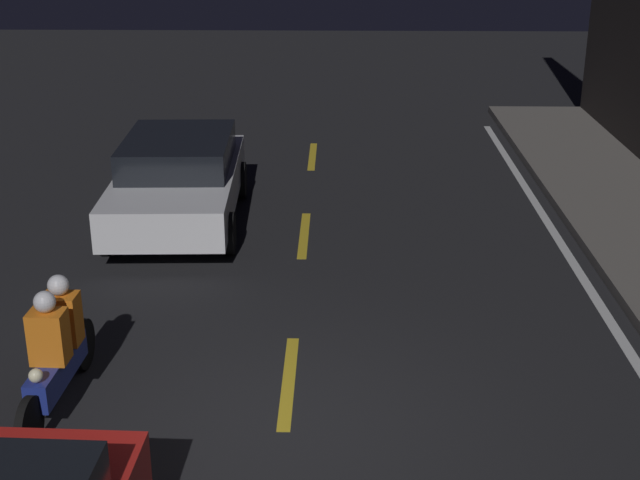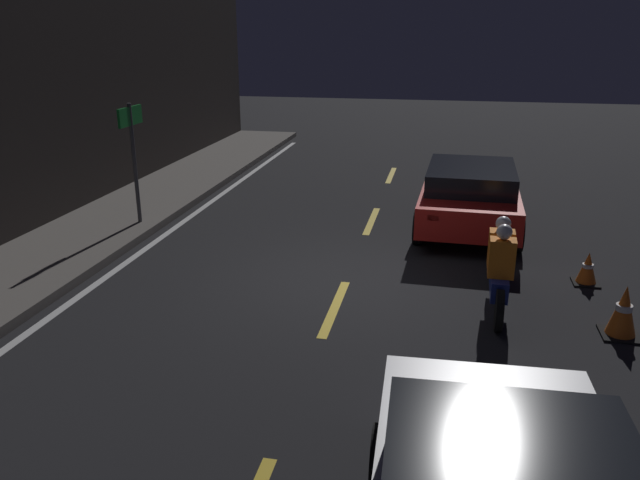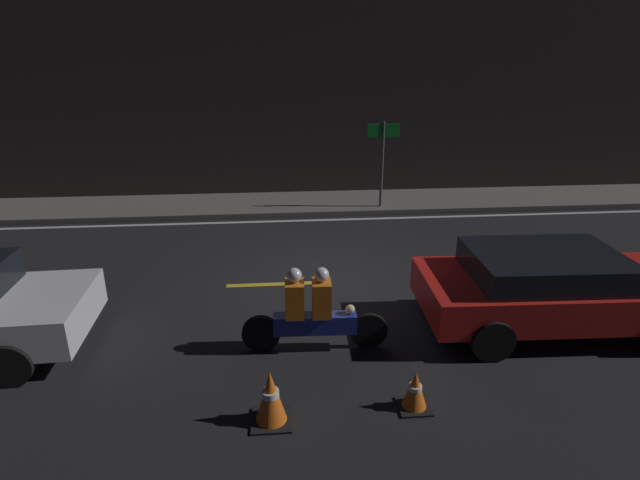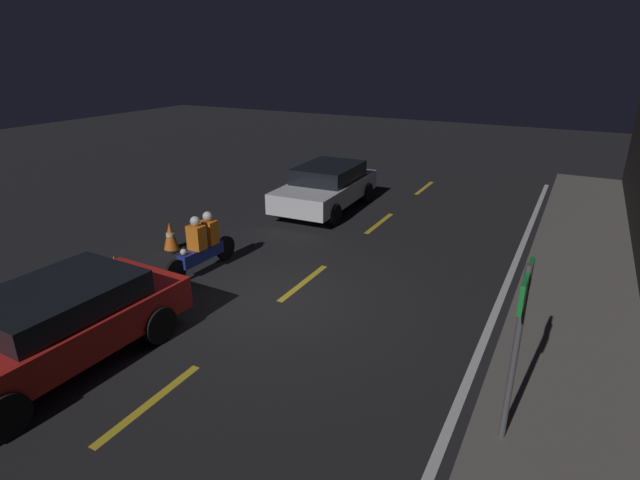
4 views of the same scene
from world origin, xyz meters
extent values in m
plane|color=black|center=(0.00, 0.00, 0.00)|extent=(56.00, 56.00, 0.00)
cube|color=#605B56|center=(0.00, 5.31, 0.08)|extent=(28.00, 2.22, 0.16)
cube|color=gold|center=(-1.00, 0.00, 0.00)|extent=(2.00, 0.14, 0.01)
cube|color=gold|center=(3.50, 0.00, 0.00)|extent=(2.00, 0.14, 0.01)
cube|color=gold|center=(8.00, 0.00, 0.00)|extent=(2.00, 0.14, 0.01)
cube|color=silver|center=(0.00, 3.95, 0.00)|extent=(25.20, 0.14, 0.01)
cylinder|color=black|center=(-4.71, -1.09, 0.32)|extent=(0.64, 0.20, 0.63)
cube|color=red|center=(3.50, -2.01, 0.62)|extent=(4.34, 2.02, 0.59)
cube|color=black|center=(3.29, -2.00, 1.12)|extent=(2.41, 1.76, 0.41)
cube|color=red|center=(1.41, -1.33, 0.77)|extent=(0.07, 0.20, 0.10)
cube|color=red|center=(1.37, -2.55, 0.77)|extent=(0.07, 0.20, 0.10)
cylinder|color=black|center=(4.86, -1.14, 0.33)|extent=(0.66, 0.20, 0.66)
cylinder|color=black|center=(4.79, -2.97, 0.33)|extent=(0.66, 0.20, 0.66)
cylinder|color=black|center=(2.21, -1.05, 0.33)|extent=(0.66, 0.20, 0.66)
cylinder|color=black|center=(2.14, -2.88, 0.33)|extent=(0.66, 0.20, 0.66)
cylinder|color=black|center=(0.39, -2.38, 0.29)|extent=(0.58, 0.10, 0.58)
cylinder|color=black|center=(-1.26, -2.32, 0.29)|extent=(0.58, 0.12, 0.58)
cube|color=navy|center=(-0.43, -2.35, 0.44)|extent=(1.27, 0.29, 0.30)
sphere|color=#F2EABF|center=(0.10, -2.37, 0.67)|extent=(0.14, 0.14, 0.14)
cube|color=orange|center=(-0.33, -2.35, 0.87)|extent=(0.29, 0.37, 0.55)
sphere|color=silver|center=(-0.33, -2.35, 1.25)|extent=(0.22, 0.22, 0.22)
cube|color=orange|center=(-0.73, -2.34, 0.87)|extent=(0.29, 0.37, 0.55)
sphere|color=silver|center=(-0.73, -2.34, 1.25)|extent=(0.22, 0.22, 0.22)
cube|color=black|center=(-1.10, -3.93, 0.01)|extent=(0.50, 0.50, 0.03)
cone|color=orange|center=(-1.10, -3.93, 0.38)|extent=(0.38, 0.38, 0.69)
cylinder|color=white|center=(-1.10, -3.93, 0.41)|extent=(0.21, 0.21, 0.08)
cube|color=black|center=(0.73, -3.83, 0.01)|extent=(0.41, 0.41, 0.03)
cone|color=orange|center=(0.73, -3.83, 0.28)|extent=(0.32, 0.32, 0.50)
cylinder|color=white|center=(0.73, -3.83, 0.31)|extent=(0.17, 0.17, 0.06)
cylinder|color=#4C4C51|center=(2.00, 4.62, 1.36)|extent=(0.08, 0.08, 2.40)
cube|color=#198C33|center=(2.00, 4.62, 2.31)|extent=(0.90, 0.05, 0.36)
camera|label=1|loc=(7.54, 0.53, 4.99)|focal=50.00mm
camera|label=2|loc=(-9.30, -1.46, 3.92)|focal=35.00mm
camera|label=3|loc=(-0.94, -8.97, 4.29)|focal=28.00mm
camera|label=4|loc=(7.55, 4.92, 4.79)|focal=28.00mm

